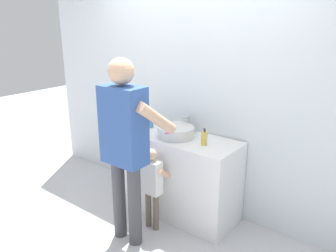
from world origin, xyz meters
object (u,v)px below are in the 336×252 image
at_px(toothbrush_cup, 150,123).
at_px(soap_bottle, 204,138).
at_px(adult_parent, 125,137).
at_px(child_toddler, 152,182).

relative_size(toothbrush_cup, soap_bottle, 1.25).
distance_m(soap_bottle, adult_parent, 0.77).
bearing_deg(toothbrush_cup, soap_bottle, -7.20).
distance_m(toothbrush_cup, adult_parent, 0.81).
xyz_separation_m(soap_bottle, adult_parent, (-0.42, -0.63, 0.10)).
xyz_separation_m(child_toddler, adult_parent, (-0.07, -0.27, 0.52)).
relative_size(soap_bottle, child_toddler, 0.19).
relative_size(soap_bottle, adult_parent, 0.10).
height_order(toothbrush_cup, child_toddler, toothbrush_cup).
distance_m(soap_bottle, child_toddler, 0.66).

